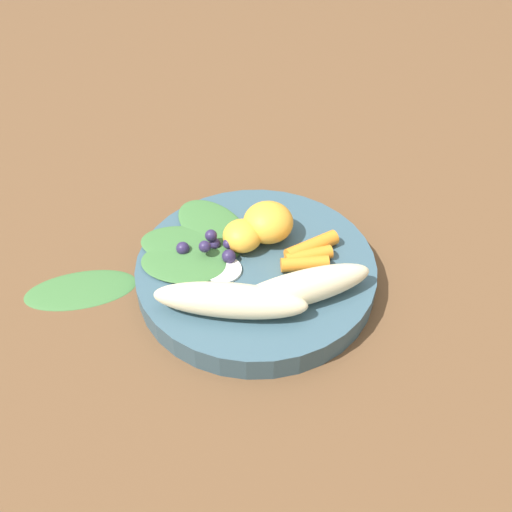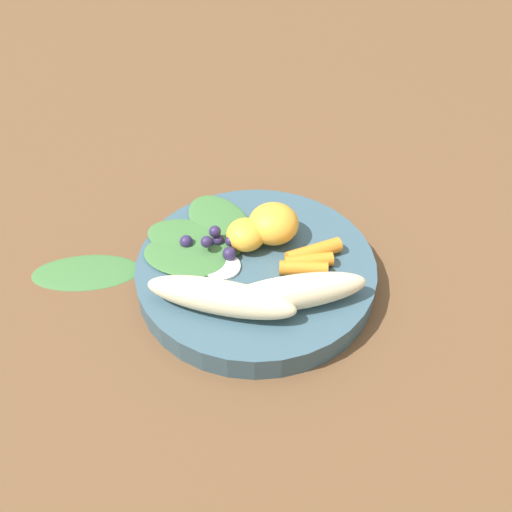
{
  "view_description": "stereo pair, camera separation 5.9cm",
  "coord_description": "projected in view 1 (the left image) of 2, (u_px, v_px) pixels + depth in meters",
  "views": [
    {
      "loc": [
        0.21,
        0.37,
        0.45
      ],
      "look_at": [
        0.0,
        0.0,
        0.04
      ],
      "focal_mm": 40.63,
      "sensor_mm": 36.0,
      "label": 1
    },
    {
      "loc": [
        0.16,
        0.4,
        0.45
      ],
      "look_at": [
        0.0,
        0.0,
        0.04
      ],
      "focal_mm": 40.63,
      "sensor_mm": 36.0,
      "label": 2
    }
  ],
  "objects": [
    {
      "name": "orange_segment_far",
      "position": [
        268.0,
        222.0,
        0.62
      ],
      "size": [
        0.05,
        0.05,
        0.04
      ],
      "primitive_type": "ellipsoid",
      "color": "#F4A833",
      "rests_on": "bowl"
    },
    {
      "name": "blueberry_pile",
      "position": [
        210.0,
        247.0,
        0.6
      ],
      "size": [
        0.05,
        0.05,
        0.02
      ],
      "color": "#2D234C",
      "rests_on": "bowl"
    },
    {
      "name": "ground_plane",
      "position": [
        256.0,
        281.0,
        0.62
      ],
      "size": [
        2.4,
        2.4,
        0.0
      ],
      "primitive_type": "plane",
      "color": "brown"
    },
    {
      "name": "kale_leaf_left",
      "position": [
        212.0,
        225.0,
        0.64
      ],
      "size": [
        0.07,
        0.11,
        0.0
      ],
      "primitive_type": "ellipsoid",
      "rotation": [
        0.0,
        0.0,
        4.85
      ],
      "color": "#3D7038",
      "rests_on": "bowl"
    },
    {
      "name": "carrot_front",
      "position": [
        305.0,
        264.0,
        0.59
      ],
      "size": [
        0.05,
        0.03,
        0.01
      ],
      "primitive_type": "cylinder",
      "rotation": [
        0.0,
        1.57,
        2.71
      ],
      "color": "orange",
      "rests_on": "bowl"
    },
    {
      "name": "orange_segment_near",
      "position": [
        246.0,
        234.0,
        0.61
      ],
      "size": [
        0.04,
        0.04,
        0.03
      ],
      "primitive_type": "ellipsoid",
      "color": "#F4A833",
      "rests_on": "bowl"
    },
    {
      "name": "banana_peeled_right",
      "position": [
        230.0,
        300.0,
        0.54
      ],
      "size": [
        0.14,
        0.11,
        0.03
      ],
      "primitive_type": "ellipsoid",
      "rotation": [
        0.0,
        0.0,
        2.52
      ],
      "color": "beige",
      "rests_on": "bowl"
    },
    {
      "name": "banana_peeled_left",
      "position": [
        300.0,
        288.0,
        0.55
      ],
      "size": [
        0.15,
        0.06,
        0.03
      ],
      "primitive_type": "ellipsoid",
      "rotation": [
        0.0,
        0.0,
        2.97
      ],
      "color": "beige",
      "rests_on": "bowl"
    },
    {
      "name": "kale_leaf_stray",
      "position": [
        80.0,
        288.0,
        0.61
      ],
      "size": [
        0.13,
        0.09,
        0.01
      ],
      "primitive_type": "ellipsoid",
      "rotation": [
        0.0,
        0.0,
        5.98
      ],
      "color": "#3D7038",
      "rests_on": "ground_plane"
    },
    {
      "name": "bowl",
      "position": [
        256.0,
        272.0,
        0.61
      ],
      "size": [
        0.25,
        0.25,
        0.03
      ],
      "primitive_type": "cylinder",
      "color": "#385666",
      "rests_on": "ground_plane"
    },
    {
      "name": "kale_leaf_right",
      "position": [
        190.0,
        245.0,
        0.62
      ],
      "size": [
        0.12,
        0.12,
        0.0
      ],
      "primitive_type": "ellipsoid",
      "rotation": [
        0.0,
        0.0,
        5.56
      ],
      "color": "#3D7038",
      "rests_on": "bowl"
    },
    {
      "name": "carrot_mid_right",
      "position": [
        312.0,
        246.0,
        0.61
      ],
      "size": [
        0.06,
        0.02,
        0.02
      ],
      "primitive_type": "cylinder",
      "rotation": [
        0.0,
        1.57,
        3.16
      ],
      "color": "orange",
      "rests_on": "bowl"
    },
    {
      "name": "kale_leaf_rear",
      "position": [
        184.0,
        263.0,
        0.6
      ],
      "size": [
        0.11,
        0.1,
        0.0
      ],
      "primitive_type": "ellipsoid",
      "rotation": [
        0.0,
        0.0,
        5.63
      ],
      "color": "#3D7038",
      "rests_on": "bowl"
    },
    {
      "name": "coconut_shred_patch",
      "position": [
        223.0,
        270.0,
        0.59
      ],
      "size": [
        0.04,
        0.04,
        0.0
      ],
      "primitive_type": "cylinder",
      "color": "white",
      "rests_on": "bowl"
    },
    {
      "name": "carrot_mid_left",
      "position": [
        309.0,
        256.0,
        0.6
      ],
      "size": [
        0.05,
        0.03,
        0.01
      ],
      "primitive_type": "cylinder",
      "rotation": [
        0.0,
        1.57,
        2.9
      ],
      "color": "orange",
      "rests_on": "bowl"
    }
  ]
}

